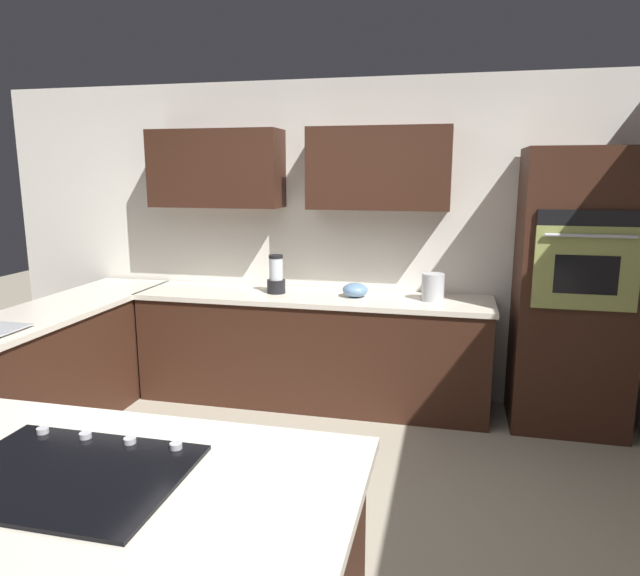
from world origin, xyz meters
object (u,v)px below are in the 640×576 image
object	(u,v)px
wall_oven	(574,292)
cooktop	(68,473)
blender	(276,277)
mixing_bowl	(355,290)
kettle	(433,287)

from	to	relation	value
wall_oven	cooktop	distance (m)	3.54
cooktop	blender	distance (m)	2.91
mixing_bowl	kettle	world-z (taller)	kettle
cooktop	blender	size ratio (longest dim) A/B	2.43
blender	wall_oven	bearing A→B (deg)	179.60
wall_oven	mixing_bowl	size ratio (longest dim) A/B	10.11
wall_oven	kettle	size ratio (longest dim) A/B	9.73
wall_oven	blender	size ratio (longest dim) A/B	6.51
wall_oven	cooktop	bearing A→B (deg)	54.54
wall_oven	mixing_bowl	xyz separation A→B (m)	(1.60, -0.02, -0.07)
wall_oven	mixing_bowl	world-z (taller)	wall_oven
cooktop	blender	world-z (taller)	blender
cooktop	blender	xyz separation A→B (m)	(0.20, -2.90, 0.13)
blender	mixing_bowl	world-z (taller)	blender
cooktop	mixing_bowl	xyz separation A→B (m)	(-0.45, -2.90, 0.05)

